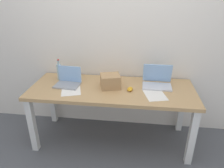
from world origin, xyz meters
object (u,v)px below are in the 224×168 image
(computer_mouse, at_px, (130,89))
(cardboard_box, at_px, (110,81))
(laptop_left, at_px, (68,81))
(beer_bottle, at_px, (59,72))
(desk, at_px, (112,95))
(laptop_right, at_px, (157,81))

(computer_mouse, distance_m, cardboard_box, 0.25)
(laptop_left, height_order, computer_mouse, laptop_left)
(beer_bottle, xyz_separation_m, cardboard_box, (0.66, -0.15, -0.03))
(desk, bearing_deg, beer_bottle, 166.36)
(beer_bottle, bearing_deg, laptop_left, -43.34)
(laptop_left, relative_size, laptop_right, 0.89)
(desk, distance_m, cardboard_box, 0.17)
(desk, bearing_deg, computer_mouse, -10.87)
(desk, height_order, cardboard_box, cardboard_box)
(laptop_left, bearing_deg, computer_mouse, -4.71)
(laptop_left, bearing_deg, laptop_right, 5.70)
(computer_mouse, bearing_deg, beer_bottle, 175.59)
(beer_bottle, relative_size, cardboard_box, 1.21)
(laptop_right, bearing_deg, computer_mouse, -151.83)
(beer_bottle, bearing_deg, laptop_right, -1.93)
(desk, bearing_deg, laptop_right, 13.57)
(beer_bottle, height_order, computer_mouse, beer_bottle)
(desk, relative_size, cardboard_box, 8.72)
(computer_mouse, height_order, cardboard_box, cardboard_box)
(beer_bottle, height_order, cardboard_box, beer_bottle)
(desk, xyz_separation_m, laptop_right, (0.52, 0.12, 0.15))
(cardboard_box, bearing_deg, laptop_right, 11.23)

